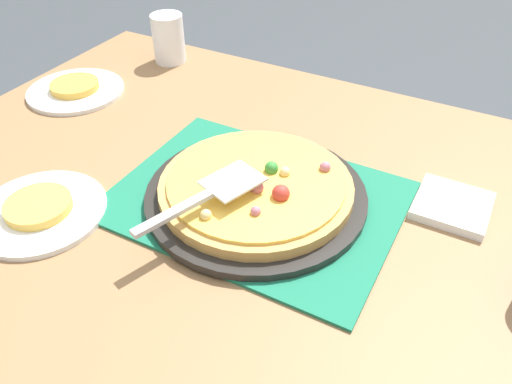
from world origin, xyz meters
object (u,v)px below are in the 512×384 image
object	(u,v)px
pizza_pan	(256,195)
plate_near_left	(40,212)
pizza	(256,186)
served_slice_right	(75,86)
plate_far_right	(76,91)
pizza_server	(209,194)
cup_near	(168,39)
napkin_stack	(452,206)
served_slice_left	(38,206)

from	to	relation	value
pizza_pan	plate_near_left	world-z (taller)	pizza_pan
pizza	served_slice_right	world-z (taller)	pizza
served_slice_right	plate_near_left	bearing A→B (deg)	-53.94
plate_far_right	pizza_server	world-z (taller)	pizza_server
served_slice_right	cup_near	distance (m)	0.27
served_slice_right	napkin_stack	bearing A→B (deg)	-0.57
pizza_server	napkin_stack	xyz separation A→B (m)	(0.34, 0.23, -0.06)
plate_near_left	served_slice_left	xyz separation A→B (m)	(0.00, 0.00, 0.01)
pizza_pan	pizza_server	bearing A→B (deg)	-109.49
served_slice_right	pizza_server	world-z (taller)	pizza_server
pizza	pizza_server	bearing A→B (deg)	-110.06
pizza	pizza_server	size ratio (longest dim) A/B	1.43
pizza	plate_near_left	size ratio (longest dim) A/B	1.50
pizza_pan	plate_far_right	bearing A→B (deg)	165.20
cup_near	pizza_pan	bearing A→B (deg)	-40.36
plate_far_right	served_slice_right	bearing A→B (deg)	0.00
served_slice_right	cup_near	world-z (taller)	cup_near
plate_near_left	served_slice_right	world-z (taller)	served_slice_right
plate_near_left	pizza_server	size ratio (longest dim) A/B	0.95
pizza_pan	cup_near	world-z (taller)	cup_near
plate_near_left	plate_far_right	bearing A→B (deg)	126.06
plate_far_right	cup_near	size ratio (longest dim) A/B	1.83
pizza	served_slice_left	bearing A→B (deg)	-146.30
plate_far_right	served_slice_right	xyz separation A→B (m)	(0.00, 0.00, 0.01)
pizza_pan	napkin_stack	world-z (taller)	pizza_pan
plate_far_right	served_slice_left	distance (m)	0.43
served_slice_left	plate_near_left	bearing A→B (deg)	0.00
pizza_pan	plate_near_left	bearing A→B (deg)	-146.19
pizza_pan	pizza	xyz separation A→B (m)	(0.00, -0.00, 0.02)
pizza_pan	napkin_stack	bearing A→B (deg)	24.57
plate_near_left	pizza_server	xyz separation A→B (m)	(0.27, 0.11, 0.06)
plate_far_right	pizza_pan	bearing A→B (deg)	-14.80
plate_near_left	plate_far_right	distance (m)	0.43
served_slice_left	served_slice_right	xyz separation A→B (m)	(-0.25, 0.35, 0.00)
cup_near	served_slice_left	bearing A→B (deg)	-74.76
plate_far_right	served_slice_right	distance (m)	0.01
pizza_server	cup_near	bearing A→B (deg)	131.57
cup_near	napkin_stack	distance (m)	0.81
served_slice_right	napkin_stack	world-z (taller)	served_slice_right
served_slice_left	pizza_server	size ratio (longest dim) A/B	0.48
pizza_pan	pizza_server	xyz separation A→B (m)	(-0.03, -0.09, 0.06)
pizza	cup_near	xyz separation A→B (m)	(-0.47, 0.40, 0.03)
pizza_pan	served_slice_left	distance (m)	0.36
cup_near	pizza_server	bearing A→B (deg)	-48.43
plate_near_left	pizza_server	world-z (taller)	pizza_server
plate_near_left	napkin_stack	distance (m)	0.69
cup_near	napkin_stack	xyz separation A→B (m)	(0.77, -0.26, -0.05)
served_slice_left	napkin_stack	distance (m)	0.69
cup_near	plate_near_left	bearing A→B (deg)	-74.76
cup_near	napkin_stack	world-z (taller)	cup_near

